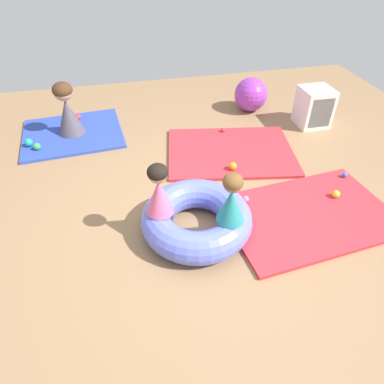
{
  "coord_description": "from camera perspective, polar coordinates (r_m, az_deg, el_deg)",
  "views": [
    {
      "loc": [
        -0.73,
        -2.56,
        2.51
      ],
      "look_at": [
        -0.12,
        0.05,
        0.34
      ],
      "focal_mm": 32.22,
      "sensor_mm": 36.0,
      "label": 1
    }
  ],
  "objects": [
    {
      "name": "ground_plane",
      "position": [
        3.66,
        2.09,
        -4.36
      ],
      "size": [
        8.0,
        8.0,
        0.0
      ],
      "primitive_type": "plane",
      "color": "#93704C"
    },
    {
      "name": "gym_mat_near_left",
      "position": [
        4.69,
        6.4,
        6.68
      ],
      "size": [
        1.85,
        1.51,
        0.04
      ],
      "primitive_type": "cube",
      "rotation": [
        0.0,
        0.0,
        -0.18
      ],
      "color": "red",
      "rests_on": "ground"
    },
    {
      "name": "gym_mat_near_right",
      "position": [
        3.87,
        18.71,
        -3.62
      ],
      "size": [
        1.86,
        1.32,
        0.04
      ],
      "primitive_type": "cube",
      "rotation": [
        0.0,
        0.0,
        0.1
      ],
      "color": "red",
      "rests_on": "ground"
    },
    {
      "name": "gym_mat_center_rear",
      "position": [
        5.38,
        -19.11,
        9.16
      ],
      "size": [
        1.47,
        1.32,
        0.04
      ],
      "primitive_type": "cube",
      "rotation": [
        0.0,
        0.0,
        0.08
      ],
      "color": "#2D47B7",
      "rests_on": "ground"
    },
    {
      "name": "inflatable_cushion",
      "position": [
        3.42,
        0.75,
        -4.42
      ],
      "size": [
        1.1,
        1.1,
        0.32
      ],
      "primitive_type": "torus",
      "color": "#6070E5",
      "rests_on": "ground"
    },
    {
      "name": "child_in_pink",
      "position": [
        3.12,
        -5.5,
        0.38
      ],
      "size": [
        0.37,
        0.37,
        0.53
      ],
      "rotation": [
        0.0,
        0.0,
        5.76
      ],
      "color": "#E5608E",
      "rests_on": "inflatable_cushion"
    },
    {
      "name": "child_in_teal",
      "position": [
        3.04,
        6.55,
        -1.13
      ],
      "size": [
        0.35,
        0.35,
        0.5
      ],
      "rotation": [
        0.0,
        0.0,
        5.75
      ],
      "color": "teal",
      "rests_on": "inflatable_cushion"
    },
    {
      "name": "adult_seated",
      "position": [
        5.21,
        -20.0,
        12.77
      ],
      "size": [
        0.45,
        0.45,
        0.74
      ],
      "rotation": [
        0.0,
        0.0,
        4.91
      ],
      "color": "#4C4751",
      "rests_on": "gym_mat_center_rear"
    },
    {
      "name": "play_ball_red",
      "position": [
        5.1,
        5.15,
        10.2
      ],
      "size": [
        0.06,
        0.06,
        0.06
      ],
      "primitive_type": "sphere",
      "color": "red",
      "rests_on": "gym_mat_near_left"
    },
    {
      "name": "play_ball_pink",
      "position": [
        3.81,
        8.86,
        -1.2
      ],
      "size": [
        0.08,
        0.08,
        0.08
      ],
      "primitive_type": "sphere",
      "color": "pink",
      "rests_on": "gym_mat_near_right"
    },
    {
      "name": "play_ball_green",
      "position": [
        5.09,
        -24.28,
        6.88
      ],
      "size": [
        0.1,
        0.1,
        0.1
      ],
      "primitive_type": "sphere",
      "color": "green",
      "rests_on": "gym_mat_center_rear"
    },
    {
      "name": "play_ball_yellow",
      "position": [
        4.15,
        22.74,
        -0.31
      ],
      "size": [
        0.09,
        0.09,
        0.09
      ],
      "primitive_type": "sphere",
      "color": "yellow",
      "rests_on": "gym_mat_near_right"
    },
    {
      "name": "play_ball_teal",
      "position": [
        5.21,
        -25.4,
        7.39
      ],
      "size": [
        0.11,
        0.11,
        0.11
      ],
      "primitive_type": "sphere",
      "color": "teal",
      "rests_on": "gym_mat_center_rear"
    },
    {
      "name": "play_ball_blue",
      "position": [
        4.52,
        23.94,
        2.59
      ],
      "size": [
        0.06,
        0.06,
        0.06
      ],
      "primitive_type": "sphere",
      "color": "blue",
      "rests_on": "gym_mat_near_right"
    },
    {
      "name": "play_ball_orange",
      "position": [
        4.28,
        6.77,
        4.26
      ],
      "size": [
        0.1,
        0.1,
        0.1
      ],
      "primitive_type": "sphere",
      "color": "orange",
      "rests_on": "gym_mat_near_left"
    },
    {
      "name": "play_ball_red_second",
      "position": [
        5.67,
        -18.39,
        11.69
      ],
      "size": [
        0.09,
        0.09,
        0.09
      ],
      "primitive_type": "sphere",
      "color": "red",
      "rests_on": "gym_mat_center_rear"
    },
    {
      "name": "exercise_ball_large",
      "position": [
        5.8,
        9.72,
        15.63
      ],
      "size": [
        0.53,
        0.53,
        0.53
      ],
      "primitive_type": "sphere",
      "color": "purple",
      "rests_on": "ground"
    },
    {
      "name": "storage_cube",
      "position": [
        5.54,
        19.65,
        13.0
      ],
      "size": [
        0.44,
        0.44,
        0.56
      ],
      "color": "white",
      "rests_on": "ground"
    }
  ]
}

